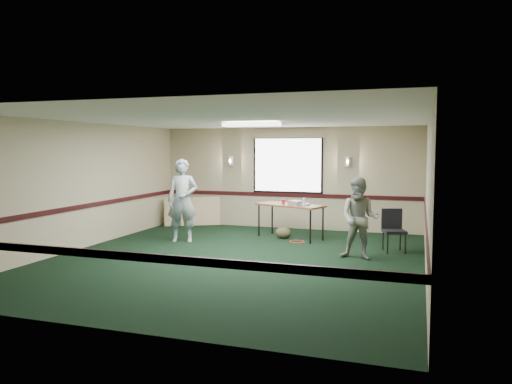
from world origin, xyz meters
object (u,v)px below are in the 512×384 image
(conference_chair, at_px, (393,227))
(person_right, at_px, (360,218))
(person_left, at_px, (182,200))
(folding_table, at_px, (290,207))
(projector, at_px, (296,203))

(conference_chair, xyz_separation_m, person_right, (-0.58, -0.97, 0.28))
(conference_chair, height_order, person_left, person_left)
(person_left, relative_size, person_right, 1.20)
(person_right, bearing_deg, person_left, 176.75)
(folding_table, height_order, projector, projector)
(conference_chair, bearing_deg, person_left, 165.98)
(projector, relative_size, person_right, 0.19)
(projector, distance_m, conference_chair, 2.37)
(projector, bearing_deg, person_left, -126.71)
(person_left, xyz_separation_m, person_right, (4.08, -0.57, -0.16))
(conference_chair, height_order, person_right, person_right)
(projector, distance_m, person_left, 2.64)
(person_right, bearing_deg, projector, 140.17)
(conference_chair, bearing_deg, folding_table, 143.13)
(person_left, bearing_deg, person_right, -24.47)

